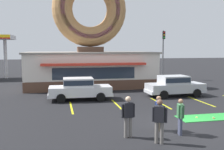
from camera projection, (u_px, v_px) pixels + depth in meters
The scene contains 18 objects.
ground_plane at pixel (181, 125), 12.69m from camera, with size 160.00×160.00×0.00m, color black.
donut_shop_building at pixel (90, 48), 25.34m from camera, with size 12.30×6.75×10.96m.
putting_mat at pixel (217, 117), 14.18m from camera, with size 4.40×1.35×0.03m, color green.
mini_donut_near_left at pixel (214, 118), 13.82m from camera, with size 0.13×0.13×0.04m, color #D17F47.
mini_donut_near_right at pixel (197, 117), 13.96m from camera, with size 0.13×0.13×0.04m, color #E5C666.
golf_ball at pixel (213, 117), 14.03m from camera, with size 0.04×0.04×0.04m, color white.
car_silver at pixel (175, 85), 20.32m from camera, with size 4.63×2.13×1.60m.
car_white at pixel (79, 88), 18.81m from camera, with size 4.59×2.04×1.60m.
pedestrian_blue_sweater_man at pixel (128, 115), 10.88m from camera, with size 0.59×0.28×1.74m.
pedestrian_hooded_kid at pixel (180, 115), 11.24m from camera, with size 0.33×0.58×1.57m.
pedestrian_leather_jacket_man at pixel (159, 119), 10.16m from camera, with size 0.52×0.41×1.76m.
pedestrian_clipboard_woman at pixel (158, 112), 11.79m from camera, with size 0.41×0.51×1.59m.
trash_bin at pixel (158, 83), 24.28m from camera, with size 0.57×0.57×0.97m.
traffic_light_pole at pixel (163, 48), 30.94m from camera, with size 0.28×0.47×5.80m.
parking_stripe_far_left at pixel (71, 107), 16.54m from camera, with size 0.12×3.60×0.01m, color yellow.
parking_stripe_left at pixel (117, 105), 17.15m from camera, with size 0.12×3.60×0.01m, color yellow.
parking_stripe_mid_left at pixel (160, 103), 17.76m from camera, with size 0.12×3.60×0.01m, color yellow.
parking_stripe_centre at pixel (201, 101), 18.37m from camera, with size 0.12×3.60×0.01m, color yellow.
Camera 1 is at (-5.82, -11.43, 3.72)m, focal length 42.00 mm.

